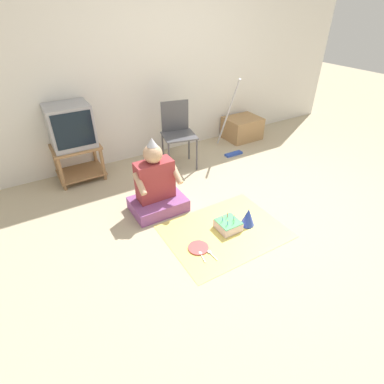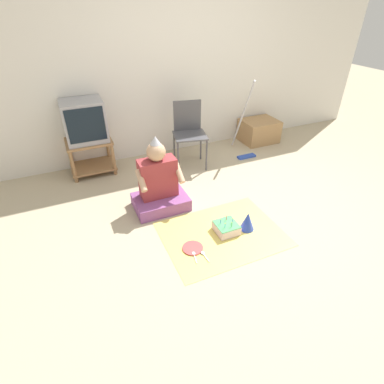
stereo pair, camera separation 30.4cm
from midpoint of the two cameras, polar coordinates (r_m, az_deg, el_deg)
name	(u,v)px [view 1 (the left image)]	position (r m, az deg, el deg)	size (l,w,h in m)	color
ground_plane	(257,215)	(3.34, 9.75, -4.43)	(16.00, 16.00, 0.00)	tan
wall_back	(168,61)	(4.45, -6.80, 23.53)	(6.40, 0.06, 2.55)	silver
tv_stand	(78,159)	(4.15, -22.86, 5.72)	(0.57, 0.45, 0.46)	#997047
tv	(70,126)	(3.99, -24.26, 11.35)	(0.50, 0.42, 0.51)	#99999E
folding_chair	(177,130)	(4.11, -4.98, 11.72)	(0.50, 0.47, 0.87)	#4C4C51
cardboard_box_stack	(242,128)	(5.12, 7.83, 11.93)	(0.56, 0.46, 0.35)	#A87F51
dust_mop	(230,133)	(4.54, 5.41, 11.15)	(0.28, 0.48, 1.11)	#2D4CB2
person_seated	(156,188)	(3.29, -9.47, 0.70)	(0.59, 0.42, 0.85)	#8C4C8C
party_cloth	(225,231)	(3.09, 3.40, -7.58)	(1.19, 0.90, 0.01)	#EAD666
birthday_cake	(228,225)	(3.09, 4.10, -6.37)	(0.22, 0.22, 0.16)	silver
party_hat_blue	(248,217)	(3.13, 7.91, -4.80)	(0.15, 0.15, 0.20)	blue
paper_plate	(198,248)	(2.90, -1.83, -10.66)	(0.20, 0.20, 0.01)	#D84C4C
plastic_spoon_near	(201,254)	(2.83, -1.40, -11.88)	(0.05, 0.14, 0.01)	white
plastic_spoon_far	(210,253)	(2.85, 0.40, -11.63)	(0.04, 0.15, 0.01)	white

